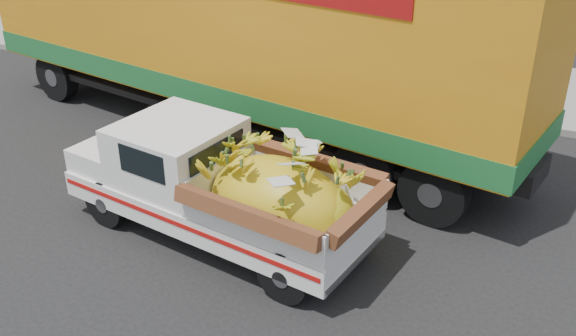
% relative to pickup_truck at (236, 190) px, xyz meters
% --- Properties ---
extents(ground, '(100.00, 100.00, 0.00)m').
position_rel_pickup_truck_xyz_m(ground, '(-2.22, -0.63, -0.89)').
color(ground, black).
rests_on(ground, ground).
extents(curb, '(60.00, 0.25, 0.15)m').
position_rel_pickup_truck_xyz_m(curb, '(-2.22, 6.09, -0.82)').
color(curb, gray).
rests_on(curb, ground).
extents(sidewalk, '(60.00, 4.00, 0.14)m').
position_rel_pickup_truck_xyz_m(sidewalk, '(-2.22, 8.19, -0.82)').
color(sidewalk, gray).
rests_on(sidewalk, ground).
extents(pickup_truck, '(4.96, 2.54, 1.66)m').
position_rel_pickup_truck_xyz_m(pickup_truck, '(0.00, 0.00, 0.00)').
color(pickup_truck, black).
rests_on(pickup_truck, ground).
extents(semi_trailer, '(12.09, 4.91, 3.80)m').
position_rel_pickup_truck_xyz_m(semi_trailer, '(-1.83, 3.63, 1.23)').
color(semi_trailer, black).
rests_on(semi_trailer, ground).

